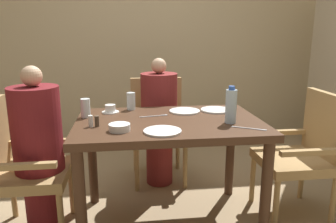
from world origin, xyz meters
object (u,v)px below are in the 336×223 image
glass_tall_near (131,101)px  glass_tall_mid (86,108)px  bowl_small (119,127)px  plate_main_right (162,131)px  chair_right_side (304,150)px  diner_in_far_chair (159,121)px  water_bottle (231,106)px  plate_main_left (216,110)px  chair_left_side (18,163)px  chair_far_side (158,125)px  diner_in_left_chair (39,151)px  teacup_with_saucer (110,109)px  plate_dessert_center (185,111)px

glass_tall_near → glass_tall_mid: bearing=-148.2°
bowl_small → plate_main_right: bearing=-12.9°
chair_right_side → diner_in_far_chair: bearing=146.7°
bowl_small → glass_tall_near: size_ratio=0.99×
water_bottle → glass_tall_near: water_bottle is taller
chair_right_side → plate_main_right: (-1.08, -0.27, 0.27)m
plate_main_left → chair_left_side: bearing=-170.9°
chair_left_side → glass_tall_mid: 0.57m
chair_far_side → chair_right_side: bearing=-38.5°
glass_tall_mid → glass_tall_near: bearing=31.8°
diner_in_left_chair → chair_right_side: diner_in_left_chair is taller
chair_left_side → chair_far_side: (1.01, 0.80, 0.00)m
chair_far_side → water_bottle: (0.40, -0.92, 0.38)m
diner_in_far_chair → plate_main_left: diner_in_far_chair is taller
plate_main_right → bowl_small: 0.26m
chair_right_side → glass_tall_mid: 1.62m
diner_in_far_chair → water_bottle: (0.40, -0.78, 0.30)m
glass_tall_mid → bowl_small: bearing=-56.2°
chair_left_side → water_bottle: water_bottle is taller
teacup_with_saucer → diner_in_far_chair: bearing=44.4°
chair_far_side → water_bottle: water_bottle is taller
plate_main_left → bowl_small: 0.84m
plate_main_left → water_bottle: 0.36m
chair_left_side → diner_in_far_chair: 1.21m
diner_in_left_chair → chair_far_side: 1.19m
diner_in_left_chair → chair_left_side: bearing=180.0°
plate_main_right → water_bottle: 0.51m
chair_left_side → glass_tall_mid: size_ratio=7.06×
plate_main_right → plate_dessert_center: 0.54m
diner_in_far_chair → teacup_with_saucer: (-0.41, -0.40, 0.21)m
chair_far_side → diner_in_far_chair: 0.16m
glass_tall_mid → chair_right_side: bearing=-5.4°
plate_main_left → water_bottle: water_bottle is taller
bowl_small → glass_tall_near: (0.08, 0.56, 0.04)m
plate_main_right → glass_tall_near: 0.64m
chair_right_side → glass_tall_near: (-1.26, 0.35, 0.33)m
diner_in_far_chair → plate_dessert_center: (0.15, -0.45, 0.19)m
bowl_small → diner_in_far_chair: bearing=69.3°
diner_in_far_chair → glass_tall_near: diner_in_far_chair is taller
chair_far_side → bowl_small: chair_far_side is taller
chair_far_side → bowl_small: bearing=-108.0°
diner_in_left_chair → glass_tall_near: size_ratio=8.72×
water_bottle → glass_tall_near: (-0.65, 0.47, -0.05)m
plate_dessert_center → chair_left_side: bearing=-169.3°
glass_tall_mid → chair_far_side: bearing=49.0°
plate_dessert_center → plate_main_left: bearing=1.4°
teacup_with_saucer → plate_main_right: bearing=-58.2°
chair_left_side → chair_right_side: (2.02, 0.00, 0.00)m
plate_main_right → teacup_with_saucer: teacup_with_saucer is taller
teacup_with_saucer → plate_main_left: bearing=-3.1°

